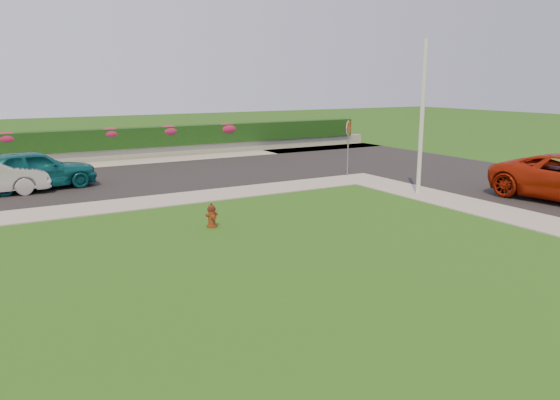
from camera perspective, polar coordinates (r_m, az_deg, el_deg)
ground at (r=13.25m, az=8.72°, el=-6.44°), size 120.00×120.00×0.00m
street_right at (r=24.58m, az=24.95°, el=1.30°), size 8.00×32.00×0.04m
street_far at (r=24.27m, az=-22.68°, el=1.37°), size 26.00×8.00×0.04m
sidewalk_far at (r=19.29m, az=-23.57°, el=-1.33°), size 24.00×2.00×0.04m
curb_corner at (r=24.33m, az=8.35°, el=2.23°), size 2.00×2.00×0.04m
sidewalk_beyond at (r=29.85m, az=-16.39°, el=3.72°), size 34.00×2.00×0.04m
retaining_wall at (r=31.26m, az=-17.10°, el=4.56°), size 34.00×0.40×0.60m
hedge at (r=31.26m, az=-17.24°, el=6.12°), size 32.00×0.90×1.10m
fire_hydrant at (r=16.21m, az=-7.14°, el=-1.65°), size 0.37×0.35×0.72m
sedan_teal at (r=23.54m, az=-24.30°, el=2.92°), size 4.81×2.37×1.58m
utility_pole at (r=21.01m, az=14.61°, el=8.22°), size 0.16×0.16×5.74m
stop_sign at (r=24.74m, az=7.15°, el=6.75°), size 0.56×0.42×2.52m
flower_clump_c at (r=30.41m, az=-26.69°, el=5.77°), size 1.27×0.82×0.64m
flower_clump_d at (r=31.12m, az=-17.34°, el=6.65°), size 1.26×0.81×0.63m
flower_clump_e at (r=32.02m, az=-11.55°, el=7.07°), size 1.32×0.85×0.66m
flower_clump_f at (r=33.36m, az=-5.58°, el=7.43°), size 1.43×0.92×0.71m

